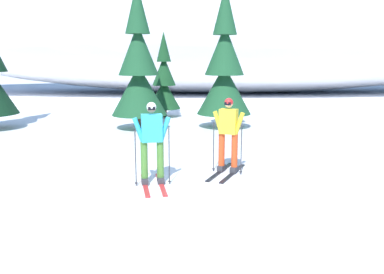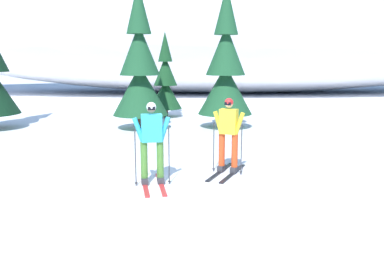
# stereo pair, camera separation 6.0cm
# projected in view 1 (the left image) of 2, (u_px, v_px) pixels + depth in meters

# --- Properties ---
(ground_plane) EXTENTS (120.00, 120.00, 0.00)m
(ground_plane) POSITION_uv_depth(u_px,v_px,m) (187.00, 180.00, 9.44)
(ground_plane) COLOR white
(skier_yellow_jacket) EXTENTS (1.08, 1.73, 1.78)m
(skier_yellow_jacket) POSITION_uv_depth(u_px,v_px,m) (228.00, 134.00, 9.88)
(skier_yellow_jacket) COLOR black
(skier_yellow_jacket) RESTS_ON ground
(skier_cyan_jacket) EXTENTS (0.82, 1.65, 1.79)m
(skier_cyan_jacket) POSITION_uv_depth(u_px,v_px,m) (152.00, 141.00, 8.96)
(skier_cyan_jacket) COLOR red
(skier_cyan_jacket) RESTS_ON ground
(pine_tree_center_left) EXTENTS (2.07, 2.07, 5.37)m
(pine_tree_center_left) POSITION_uv_depth(u_px,v_px,m) (139.00, 69.00, 15.55)
(pine_tree_center_left) COLOR #47301E
(pine_tree_center_left) RESTS_ON ground
(pine_tree_center_right) EXTENTS (1.46, 1.46, 3.77)m
(pine_tree_center_right) POSITION_uv_depth(u_px,v_px,m) (164.00, 82.00, 18.79)
(pine_tree_center_right) COLOR #47301E
(pine_tree_center_right) RESTS_ON ground
(pine_tree_far_right) EXTENTS (2.06, 2.06, 5.34)m
(pine_tree_far_right) POSITION_uv_depth(u_px,v_px,m) (224.00, 69.00, 15.85)
(pine_tree_far_right) COLOR #47301E
(pine_tree_far_right) RESTS_ON ground
(snow_ridge_background) EXTENTS (51.05, 15.31, 10.47)m
(snow_ridge_background) POSITION_uv_depth(u_px,v_px,m) (231.00, 20.00, 30.62)
(snow_ridge_background) COLOR white
(snow_ridge_background) RESTS_ON ground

